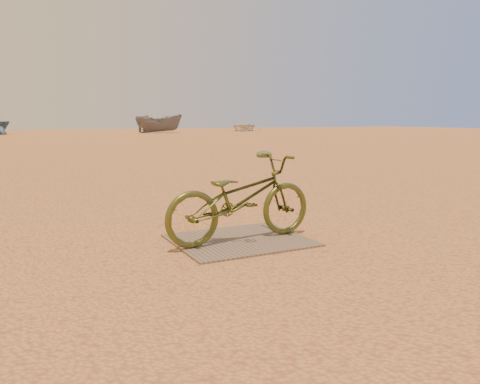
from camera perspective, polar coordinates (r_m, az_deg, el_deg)
name	(u,v)px	position (r m, az deg, el deg)	size (l,w,h in m)	color
ground	(227,255)	(4.72, -1.58, -7.73)	(120.00, 120.00, 0.00)	#E49451
plywood_board	(240,240)	(5.25, 0.00, -5.89)	(1.45, 1.22, 0.02)	#75654C
bicycle	(241,199)	(5.10, 0.10, -0.81)	(0.62, 1.78, 0.94)	#48501E
boat_mid_right	(159,124)	(46.59, -9.83, 8.22)	(1.74, 4.63, 1.79)	slate
boat_far_right	(244,126)	(53.52, 0.44, 8.08)	(3.95, 5.53, 1.14)	silver
kale_b	(264,157)	(16.78, 2.95, 4.28)	(0.56, 0.56, 0.31)	#57724C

